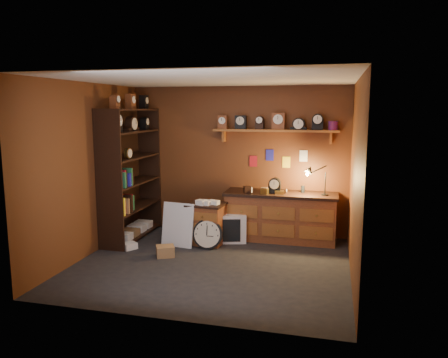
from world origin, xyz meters
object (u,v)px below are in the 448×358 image
at_px(big_round_clock, 208,234).
at_px(low_cabinet, 207,222).
at_px(shelving_unit, 129,168).
at_px(workbench, 281,214).

bearing_deg(big_round_clock, low_cabinet, 109.71).
xyz_separation_m(shelving_unit, low_cabinet, (1.43, -0.02, -0.87)).
height_order(shelving_unit, low_cabinet, shelving_unit).
bearing_deg(workbench, big_round_clock, -144.73).
bearing_deg(big_round_clock, shelving_unit, 169.22).
bearing_deg(shelving_unit, workbench, 10.64).
height_order(low_cabinet, big_round_clock, low_cabinet).
relative_size(workbench, big_round_clock, 3.90).
bearing_deg(big_round_clock, workbench, 35.27).
xyz_separation_m(shelving_unit, big_round_clock, (1.52, -0.29, -1.01)).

